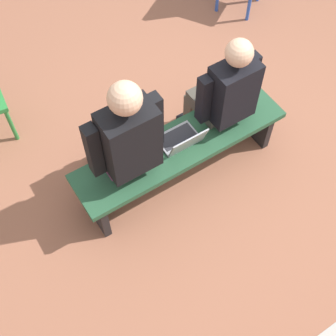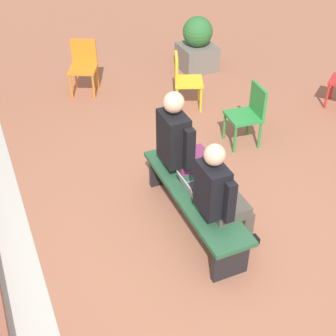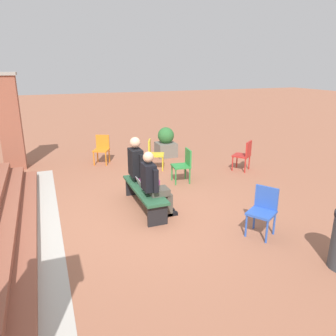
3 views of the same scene
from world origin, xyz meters
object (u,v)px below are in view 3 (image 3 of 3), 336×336
(bench, at_px, (144,192))
(plastic_chair_mid_courtyard, at_px, (263,208))
(plastic_chair_near_bench_right, at_px, (244,154))
(plastic_chair_far_right, at_px, (154,153))
(plastic_chair_far_left, at_px, (184,163))
(plastic_chair_by_pillar, at_px, (102,147))
(person_student, at_px, (154,182))
(person_adult, at_px, (141,167))
(planter, at_px, (166,143))
(laptop, at_px, (144,186))

(bench, relative_size, plastic_chair_mid_courtyard, 2.14)
(plastic_chair_near_bench_right, relative_size, plastic_chair_mid_courtyard, 1.00)
(plastic_chair_near_bench_right, bearing_deg, plastic_chair_far_right, 66.02)
(bench, relative_size, plastic_chair_far_left, 2.14)
(plastic_chair_by_pillar, bearing_deg, plastic_chair_far_left, -146.12)
(plastic_chair_mid_courtyard, bearing_deg, plastic_chair_by_pillar, 18.72)
(bench, distance_m, person_student, 0.56)
(plastic_chair_mid_courtyard, distance_m, plastic_chair_by_pillar, 5.62)
(person_student, xyz_separation_m, person_adult, (0.88, -0.01, 0.04))
(bench, relative_size, plastic_chair_near_bench_right, 2.14)
(plastic_chair_near_bench_right, distance_m, planter, 2.65)
(person_student, height_order, plastic_chair_by_pillar, person_student)
(planter, bearing_deg, person_student, 156.42)
(person_adult, relative_size, planter, 1.49)
(planter, bearing_deg, bench, 153.16)
(person_adult, distance_m, plastic_chair_mid_courtyard, 2.68)
(person_adult, height_order, plastic_chair_far_left, person_adult)
(person_adult, bearing_deg, bench, 171.14)
(plastic_chair_near_bench_right, distance_m, plastic_chair_far_right, 2.51)
(bench, bearing_deg, plastic_chair_mid_courtyard, -137.69)
(plastic_chair_near_bench_right, bearing_deg, person_adult, 106.86)
(laptop, height_order, plastic_chair_near_bench_right, plastic_chair_near_bench_right)
(plastic_chair_by_pillar, bearing_deg, plastic_chair_far_right, -131.96)
(person_adult, height_order, plastic_chair_far_right, person_adult)
(laptop, relative_size, plastic_chair_far_right, 0.38)
(laptop, bearing_deg, planter, -26.98)
(person_student, relative_size, person_adult, 0.93)
(person_student, bearing_deg, plastic_chair_far_left, -39.40)
(plastic_chair_far_left, bearing_deg, laptop, 130.22)
(plastic_chair_far_right, distance_m, plastic_chair_far_left, 1.33)
(person_adult, relative_size, laptop, 4.38)
(plastic_chair_far_left, relative_size, planter, 0.89)
(person_adult, bearing_deg, plastic_chair_near_bench_right, -73.14)
(person_adult, bearing_deg, laptop, 169.71)
(plastic_chair_far_left, distance_m, planter, 2.49)
(plastic_chair_near_bench_right, relative_size, plastic_chair_by_pillar, 1.00)
(plastic_chair_by_pillar, bearing_deg, laptop, -176.75)
(plastic_chair_near_bench_right, distance_m, plastic_chair_mid_courtyard, 3.62)
(person_adult, distance_m, plastic_chair_far_right, 2.24)
(bench, xyz_separation_m, plastic_chair_by_pillar, (3.58, 0.22, 0.13))
(plastic_chair_by_pillar, relative_size, plastic_chair_far_left, 1.00)
(person_adult, xyz_separation_m, plastic_chair_mid_courtyard, (-2.20, -1.52, -0.26))
(planter, bearing_deg, laptop, 153.02)
(person_student, distance_m, planter, 4.44)
(person_student, bearing_deg, plastic_chair_near_bench_right, -60.14)
(plastic_chair_mid_courtyard, height_order, plastic_chair_far_left, same)
(laptop, bearing_deg, person_student, -169.75)
(person_student, bearing_deg, plastic_chair_mid_courtyard, -130.82)
(person_adult, distance_m, plastic_chair_by_pillar, 3.15)
(bench, bearing_deg, plastic_chair_far_left, -49.57)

